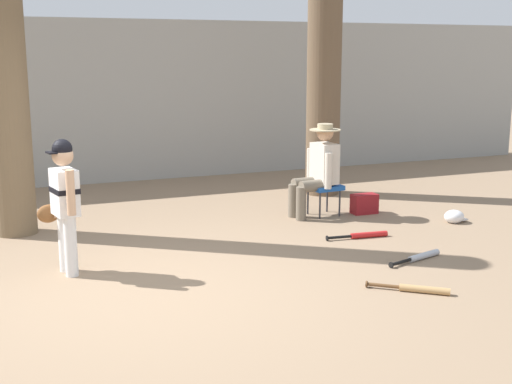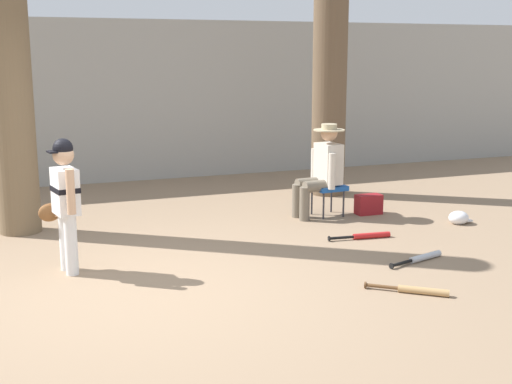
{
  "view_description": "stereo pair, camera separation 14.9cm",
  "coord_description": "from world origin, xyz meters",
  "px_view_note": "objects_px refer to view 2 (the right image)",
  "views": [
    {
      "loc": [
        -1.17,
        -5.62,
        2.08
      ],
      "look_at": [
        1.26,
        0.37,
        0.75
      ],
      "focal_mm": 47.29,
      "sensor_mm": 36.0,
      "label": 1
    },
    {
      "loc": [
        -1.03,
        -5.68,
        2.08
      ],
      "look_at": [
        1.26,
        0.37,
        0.75
      ],
      "focal_mm": 47.29,
      "sensor_mm": 36.0,
      "label": 2
    }
  ],
  "objects_px": {
    "bat_wood_tan": "(417,290)",
    "batting_helmet_white": "(459,218)",
    "seated_spectator": "(322,168)",
    "handbag_beside_stool": "(369,204)",
    "young_ballplayer": "(64,197)",
    "tree_near_player": "(7,40)",
    "folding_stool": "(328,188)",
    "tree_behind_spectator": "(331,29)",
    "bat_aluminum_silver": "(422,258)",
    "bat_red_barrel": "(367,236)"
  },
  "relations": [
    {
      "from": "bat_wood_tan",
      "to": "batting_helmet_white",
      "type": "height_order",
      "value": "batting_helmet_white"
    },
    {
      "from": "seated_spectator",
      "to": "batting_helmet_white",
      "type": "bearing_deg",
      "value": -33.57
    },
    {
      "from": "young_ballplayer",
      "to": "seated_spectator",
      "type": "bearing_deg",
      "value": 19.66
    },
    {
      "from": "handbag_beside_stool",
      "to": "bat_wood_tan",
      "type": "height_order",
      "value": "handbag_beside_stool"
    },
    {
      "from": "young_ballplayer",
      "to": "seated_spectator",
      "type": "xyz_separation_m",
      "value": [
        3.3,
        1.18,
        -0.1
      ]
    },
    {
      "from": "seated_spectator",
      "to": "bat_wood_tan",
      "type": "distance_m",
      "value": 3.01
    },
    {
      "from": "tree_near_player",
      "to": "bat_red_barrel",
      "type": "distance_m",
      "value": 4.64
    },
    {
      "from": "tree_behind_spectator",
      "to": "young_ballplayer",
      "type": "bearing_deg",
      "value": -148.66
    },
    {
      "from": "bat_wood_tan",
      "to": "batting_helmet_white",
      "type": "distance_m",
      "value": 2.74
    },
    {
      "from": "handbag_beside_stool",
      "to": "folding_stool",
      "type": "bearing_deg",
      "value": 168.11
    },
    {
      "from": "bat_aluminum_silver",
      "to": "batting_helmet_white",
      "type": "height_order",
      "value": "batting_helmet_white"
    },
    {
      "from": "tree_near_player",
      "to": "bat_aluminum_silver",
      "type": "bearing_deg",
      "value": -35.16
    },
    {
      "from": "tree_behind_spectator",
      "to": "batting_helmet_white",
      "type": "relative_size",
      "value": 18.86
    },
    {
      "from": "bat_red_barrel",
      "to": "bat_aluminum_silver",
      "type": "relative_size",
      "value": 1.04
    },
    {
      "from": "bat_wood_tan",
      "to": "handbag_beside_stool",
      "type": "bearing_deg",
      "value": 67.97
    },
    {
      "from": "seated_spectator",
      "to": "bat_aluminum_silver",
      "type": "distance_m",
      "value": 2.19
    },
    {
      "from": "bat_aluminum_silver",
      "to": "bat_wood_tan",
      "type": "bearing_deg",
      "value": -126.77
    },
    {
      "from": "tree_behind_spectator",
      "to": "seated_spectator",
      "type": "height_order",
      "value": "tree_behind_spectator"
    },
    {
      "from": "tree_behind_spectator",
      "to": "bat_aluminum_silver",
      "type": "bearing_deg",
      "value": -100.44
    },
    {
      "from": "bat_aluminum_silver",
      "to": "young_ballplayer",
      "type": "bearing_deg",
      "value": 164.88
    },
    {
      "from": "handbag_beside_stool",
      "to": "young_ballplayer",
      "type": "bearing_deg",
      "value": -164.8
    },
    {
      "from": "tree_behind_spectator",
      "to": "folding_stool",
      "type": "relative_size",
      "value": 13.15
    },
    {
      "from": "tree_behind_spectator",
      "to": "bat_wood_tan",
      "type": "distance_m",
      "value": 4.97
    },
    {
      "from": "tree_behind_spectator",
      "to": "bat_wood_tan",
      "type": "height_order",
      "value": "tree_behind_spectator"
    },
    {
      "from": "bat_aluminum_silver",
      "to": "batting_helmet_white",
      "type": "relative_size",
      "value": 2.42
    },
    {
      "from": "tree_near_player",
      "to": "seated_spectator",
      "type": "distance_m",
      "value": 4.05
    },
    {
      "from": "tree_near_player",
      "to": "batting_helmet_white",
      "type": "relative_size",
      "value": 17.06
    },
    {
      "from": "tree_near_player",
      "to": "bat_aluminum_silver",
      "type": "relative_size",
      "value": 7.06
    },
    {
      "from": "young_ballplayer",
      "to": "bat_wood_tan",
      "type": "relative_size",
      "value": 2.12
    },
    {
      "from": "seated_spectator",
      "to": "handbag_beside_stool",
      "type": "height_order",
      "value": "seated_spectator"
    },
    {
      "from": "tree_behind_spectator",
      "to": "batting_helmet_white",
      "type": "height_order",
      "value": "tree_behind_spectator"
    },
    {
      "from": "handbag_beside_stool",
      "to": "batting_helmet_white",
      "type": "distance_m",
      "value": 1.16
    },
    {
      "from": "tree_near_player",
      "to": "bat_red_barrel",
      "type": "xyz_separation_m",
      "value": [
        3.69,
        -1.73,
        -2.2
      ]
    },
    {
      "from": "bat_wood_tan",
      "to": "seated_spectator",
      "type": "bearing_deg",
      "value": 80.49
    },
    {
      "from": "folding_stool",
      "to": "tree_behind_spectator",
      "type": "bearing_deg",
      "value": 63.36
    },
    {
      "from": "tree_behind_spectator",
      "to": "bat_red_barrel",
      "type": "bearing_deg",
      "value": -106.48
    },
    {
      "from": "young_ballplayer",
      "to": "handbag_beside_stool",
      "type": "distance_m",
      "value": 4.14
    },
    {
      "from": "bat_wood_tan",
      "to": "bat_aluminum_silver",
      "type": "distance_m",
      "value": 1.0
    },
    {
      "from": "folding_stool",
      "to": "batting_helmet_white",
      "type": "xyz_separation_m",
      "value": [
        1.34,
        -0.96,
        -0.29
      ]
    },
    {
      "from": "batting_helmet_white",
      "to": "tree_near_player",
      "type": "bearing_deg",
      "value": 163.41
    },
    {
      "from": "tree_near_player",
      "to": "handbag_beside_stool",
      "type": "height_order",
      "value": "tree_near_player"
    },
    {
      "from": "bat_red_barrel",
      "to": "batting_helmet_white",
      "type": "xyz_separation_m",
      "value": [
        1.43,
        0.21,
        0.04
      ]
    },
    {
      "from": "young_ballplayer",
      "to": "folding_stool",
      "type": "distance_m",
      "value": 3.62
    },
    {
      "from": "bat_red_barrel",
      "to": "folding_stool",
      "type": "bearing_deg",
      "value": 85.87
    },
    {
      "from": "tree_near_player",
      "to": "tree_behind_spectator",
      "type": "height_order",
      "value": "tree_behind_spectator"
    },
    {
      "from": "bat_red_barrel",
      "to": "tree_behind_spectator",
      "type": "bearing_deg",
      "value": 73.52
    },
    {
      "from": "folding_stool",
      "to": "tree_near_player",
      "type": "bearing_deg",
      "value": 171.54
    },
    {
      "from": "handbag_beside_stool",
      "to": "bat_red_barrel",
      "type": "height_order",
      "value": "handbag_beside_stool"
    },
    {
      "from": "tree_near_player",
      "to": "young_ballplayer",
      "type": "height_order",
      "value": "tree_near_player"
    },
    {
      "from": "tree_near_player",
      "to": "folding_stool",
      "type": "height_order",
      "value": "tree_near_player"
    }
  ]
}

